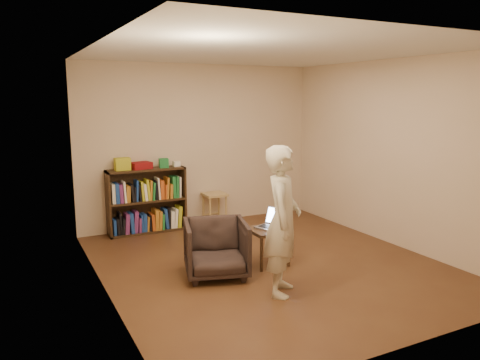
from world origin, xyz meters
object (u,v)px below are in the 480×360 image
bookshelf (147,204)px  armchair (216,248)px  side_table (268,235)px  laptop (273,223)px  stool (215,199)px  person (283,221)px

bookshelf → armchair: (0.21, -2.16, -0.11)m
side_table → laptop: size_ratio=1.08×
stool → side_table: bearing=-94.9°
bookshelf → laptop: bookshelf is taller
stool → bookshelf: bearing=176.7°
stool → person: 2.91m
bookshelf → person: person is taller
stool → armchair: armchair is taller
person → stool: bearing=28.1°
bookshelf → armchair: size_ratio=1.64×
armchair → laptop: laptop is taller
side_table → armchair: bearing=-174.8°
bookshelf → stool: bookshelf is taller
laptop → person: bearing=-47.9°
bookshelf → side_table: size_ratio=2.61×
bookshelf → armchair: 2.17m
person → bookshelf: bearing=50.0°
laptop → stool: bearing=154.1°
armchair → side_table: bearing=21.5°
bookshelf → laptop: size_ratio=2.81×
stool → person: size_ratio=0.33×
bookshelf → laptop: 2.32m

